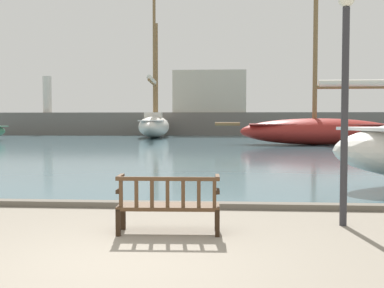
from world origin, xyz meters
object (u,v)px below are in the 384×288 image
park_bench (169,204)px  sailboat_far_starboard (154,123)px  sailboat_distant_harbor (319,128)px  lamp_post (345,83)px

park_bench → sailboat_far_starboard: (-6.26, 39.79, 0.99)m
park_bench → sailboat_far_starboard: size_ratio=0.10×
park_bench → sailboat_distant_harbor: bearing=74.5°
sailboat_far_starboard → sailboat_distant_harbor: (13.53, -13.49, -0.24)m
park_bench → sailboat_distant_harbor: sailboat_distant_harbor is taller
lamp_post → park_bench: bearing=-164.7°
sailboat_distant_harbor → park_bench: bearing=-105.5°
sailboat_far_starboard → lamp_post: size_ratio=4.14×
sailboat_distant_harbor → lamp_post: 25.92m
sailboat_far_starboard → lamp_post: sailboat_far_starboard is taller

